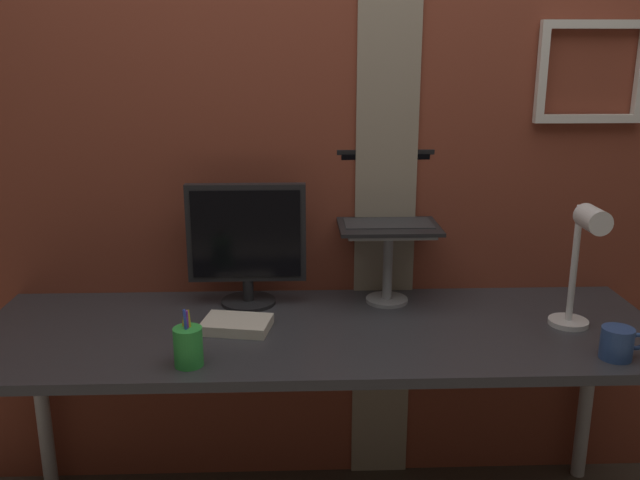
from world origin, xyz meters
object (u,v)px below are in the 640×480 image
Objects in this scene: pen_cup at (188,346)px; desk_lamp at (583,254)px; monitor at (247,239)px; laptop at (386,204)px; coffee_mug at (618,343)px.

desk_lamp is at bearing 9.38° from pen_cup.
pen_cup is at bearing -105.82° from monitor.
monitor is 2.51× the size of pen_cup.
desk_lamp reaches higher than pen_cup.
pen_cup is (-0.59, -0.53, -0.26)m from laptop.
pen_cup is at bearing -138.09° from laptop.
desk_lamp is (0.99, -0.27, 0.02)m from monitor.
laptop is 0.64m from desk_lamp.
monitor is 0.50m from pen_cup.
coffee_mug is at bearing -43.00° from laptop.
laptop is 0.84× the size of desk_lamp.
laptop reaches higher than desk_lamp.
monitor reaches higher than desk_lamp.
desk_lamp is 1.15m from pen_cup.
desk_lamp is at bearing -15.22° from monitor.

